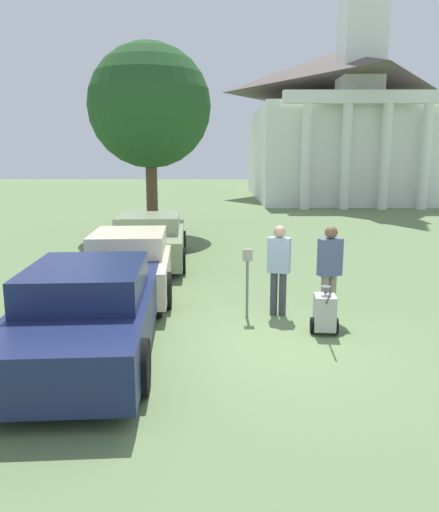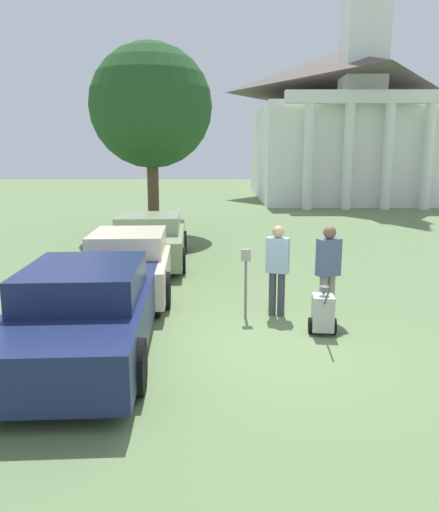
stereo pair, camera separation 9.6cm
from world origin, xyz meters
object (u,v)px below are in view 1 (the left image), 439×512
parked_car_navy (89,309)px  parking_meter (246,270)px  person_supervisor (328,267)px  equipment_cart (323,312)px  parked_car_cream (129,262)px  person_worker (278,265)px  parked_car_sage (148,240)px  church (331,121)px

parked_car_navy → parking_meter: size_ratio=3.96×
person_supervisor → equipment_cart: bearing=51.6°
parked_car_cream → equipment_cart: size_ratio=4.83×
parked_car_cream → person_worker: (3.15, -1.81, 0.34)m
parked_car_sage → person_supervisor: person_supervisor is taller
parked_car_navy → parking_meter: bearing=28.7°
equipment_cart → parked_car_cream: bearing=149.0°
parking_meter → person_supervisor: size_ratio=0.75×
parked_car_sage → person_worker: size_ratio=2.78×
parked_car_cream → person_worker: bearing=-33.4°
person_supervisor → church: size_ratio=0.08×
parked_car_cream → parking_meter: size_ratio=3.63×
parked_car_sage → person_supervisor: 6.61m
parked_car_cream → parking_meter: bearing=-41.4°
person_worker → church: size_ratio=0.07×
parking_meter → person_supervisor: person_supervisor is taller
parked_car_navy → person_supervisor: (4.05, 1.47, 0.35)m
parking_meter → person_supervisor: bearing=-5.1°
parking_meter → church: bearing=74.8°
parking_meter → person_worker: size_ratio=0.76×
parked_car_cream → parked_car_sage: 3.10m
parked_car_navy → parked_car_sage: size_ratio=1.08×
equipment_cart → church: size_ratio=0.04×
parking_meter → equipment_cart: parking_meter is taller
parked_car_navy → equipment_cart: parked_car_navy is taller
parked_car_cream → parked_car_navy: bearing=-93.6°
parked_car_navy → person_worker: size_ratio=3.01×
parked_car_navy → church: (10.35, 30.37, 4.86)m
parked_car_navy → parked_car_sage: parked_car_navy is taller
parked_car_navy → church: bearing=67.6°
parked_car_sage → equipment_cart: parked_car_sage is taller
person_supervisor → parked_car_cream: bearing=-49.3°
parked_car_cream → parked_car_sage: (-0.00, 3.10, 0.00)m
person_supervisor → parked_car_sage: bearing=-73.9°
parked_car_sage → person_worker: (3.15, -4.91, 0.34)m
person_supervisor → church: 29.92m
parked_car_cream → person_supervisor: size_ratio=2.71×
parked_car_navy → church: church is taller
parked_car_sage → church: 26.30m
parked_car_cream → church: (10.35, 26.79, 4.87)m
parked_car_navy → person_worker: bearing=25.7°
parking_meter → church: church is taller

